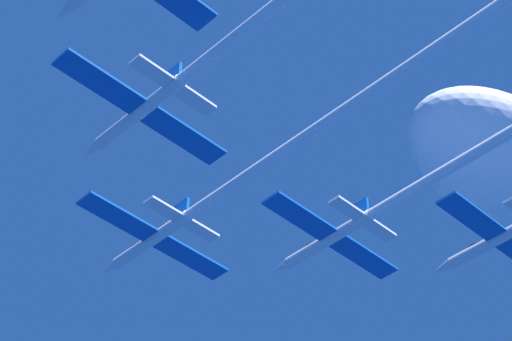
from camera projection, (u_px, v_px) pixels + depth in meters
The scene contains 4 objects.
jet_lead at pixel (273, 158), 98.60m from camera, with size 19.18×63.23×3.18m.
jet_left_wing at pixel (274, 7), 85.38m from camera, with size 19.18×61.99×3.18m.
jet_right_wing at pixel (452, 166), 100.51m from camera, with size 19.18×59.59×3.18m.
cloud_wispy at pixel (506, 167), 131.93m from camera, with size 33.67×18.52×11.78m, color white.
Camera 1 is at (-53.14, -69.21, -67.27)m, focal length 70.95 mm.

